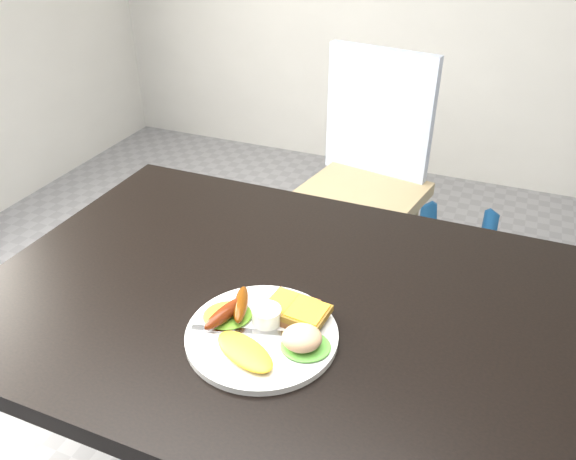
# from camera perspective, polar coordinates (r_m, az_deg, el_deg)

# --- Properties ---
(dining_table) EXTENTS (1.20, 0.80, 0.04)m
(dining_table) POSITION_cam_1_polar(r_m,az_deg,el_deg) (1.10, 0.40, -7.59)
(dining_table) COLOR black
(dining_table) RESTS_ON ground
(dining_chair) EXTENTS (0.48, 0.48, 0.05)m
(dining_chair) POSITION_cam_1_polar(r_m,az_deg,el_deg) (2.07, 7.35, 3.39)
(dining_chair) COLOR tan
(dining_chair) RESTS_ON ground
(person) EXTENTS (0.57, 0.45, 1.41)m
(person) POSITION_cam_1_polar(r_m,az_deg,el_deg) (1.69, 22.04, 4.05)
(person) COLOR #174F8D
(person) RESTS_ON ground
(plate) EXTENTS (0.27, 0.27, 0.01)m
(plate) POSITION_cam_1_polar(r_m,az_deg,el_deg) (0.99, -2.67, -10.59)
(plate) COLOR white
(plate) RESTS_ON dining_table
(lettuce_left) EXTENTS (0.11, 0.11, 0.01)m
(lettuce_left) POSITION_cam_1_polar(r_m,az_deg,el_deg) (1.02, -6.16, -8.60)
(lettuce_left) COLOR #56891D
(lettuce_left) RESTS_ON plate
(lettuce_right) EXTENTS (0.11, 0.10, 0.01)m
(lettuce_right) POSITION_cam_1_polar(r_m,az_deg,el_deg) (0.96, 1.79, -11.71)
(lettuce_right) COLOR green
(lettuce_right) RESTS_ON plate
(omelette) EXTENTS (0.14, 0.10, 0.02)m
(omelette) POSITION_cam_1_polar(r_m,az_deg,el_deg) (0.94, -4.42, -12.19)
(omelette) COLOR yellow
(omelette) RESTS_ON plate
(sausage_a) EXTENTS (0.05, 0.11, 0.03)m
(sausage_a) POSITION_cam_1_polar(r_m,az_deg,el_deg) (1.00, -6.34, -8.35)
(sausage_a) COLOR #612409
(sausage_a) RESTS_ON lettuce_left
(sausage_b) EXTENTS (0.06, 0.10, 0.02)m
(sausage_b) POSITION_cam_1_polar(r_m,az_deg,el_deg) (1.02, -4.80, -7.51)
(sausage_b) COLOR #642B00
(sausage_b) RESTS_ON lettuce_left
(ramekin) EXTENTS (0.06, 0.06, 0.03)m
(ramekin) POSITION_cam_1_polar(r_m,az_deg,el_deg) (1.00, -2.19, -8.69)
(ramekin) COLOR white
(ramekin) RESTS_ON plate
(toast_a) EXTENTS (0.09, 0.09, 0.01)m
(toast_a) POSITION_cam_1_polar(r_m,az_deg,el_deg) (1.02, 0.13, -8.07)
(toast_a) COLOR brown
(toast_a) RESTS_ON plate
(toast_b) EXTENTS (0.08, 0.08, 0.01)m
(toast_b) POSITION_cam_1_polar(r_m,az_deg,el_deg) (1.00, 1.97, -8.46)
(toast_b) COLOR olive
(toast_b) RESTS_ON toast_a
(potato_salad) EXTENTS (0.09, 0.08, 0.04)m
(potato_salad) POSITION_cam_1_polar(r_m,az_deg,el_deg) (0.94, 1.43, -10.89)
(potato_salad) COLOR beige
(potato_salad) RESTS_ON lettuce_right
(fork) EXTENTS (0.16, 0.06, 0.00)m
(fork) POSITION_cam_1_polar(r_m,az_deg,el_deg) (0.99, -5.08, -10.19)
(fork) COLOR #ADAFB7
(fork) RESTS_ON plate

